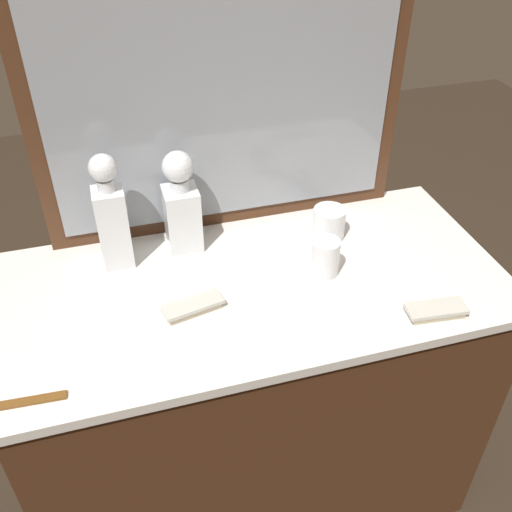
{
  "coord_description": "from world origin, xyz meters",
  "views": [
    {
      "loc": [
        -0.31,
        -1.06,
        1.79
      ],
      "look_at": [
        0.0,
        0.0,
        0.95
      ],
      "focal_mm": 40.62,
      "sensor_mm": 36.0,
      "label": 1
    }
  ],
  "objects_px": {
    "crystal_decanter_far_left": "(112,222)",
    "silver_brush_far_right": "(436,310)",
    "silver_brush_center": "(193,307)",
    "tortoiseshell_comb": "(32,401)",
    "crystal_tumbler_far_right": "(325,258)",
    "crystal_decanter_center": "(182,210)",
    "crystal_tumbler_rear": "(329,224)"
  },
  "relations": [
    {
      "from": "tortoiseshell_comb",
      "to": "crystal_tumbler_far_right",
      "type": "bearing_deg",
      "value": 17.27
    },
    {
      "from": "silver_brush_center",
      "to": "silver_brush_far_right",
      "type": "height_order",
      "value": "same"
    },
    {
      "from": "crystal_tumbler_rear",
      "to": "crystal_decanter_far_left",
      "type": "bearing_deg",
      "value": 175.67
    },
    {
      "from": "crystal_decanter_center",
      "to": "silver_brush_center",
      "type": "xyz_separation_m",
      "value": [
        -0.03,
        -0.26,
        -0.1
      ]
    },
    {
      "from": "crystal_decanter_far_left",
      "to": "crystal_tumbler_rear",
      "type": "bearing_deg",
      "value": -4.33
    },
    {
      "from": "crystal_decanter_far_left",
      "to": "tortoiseshell_comb",
      "type": "distance_m",
      "value": 0.47
    },
    {
      "from": "crystal_decanter_far_left",
      "to": "crystal_decanter_center",
      "type": "distance_m",
      "value": 0.18
    },
    {
      "from": "tortoiseshell_comb",
      "to": "silver_brush_center",
      "type": "bearing_deg",
      "value": 25.42
    },
    {
      "from": "silver_brush_center",
      "to": "tortoiseshell_comb",
      "type": "relative_size",
      "value": 1.11
    },
    {
      "from": "crystal_decanter_far_left",
      "to": "silver_brush_far_right",
      "type": "bearing_deg",
      "value": -30.68
    },
    {
      "from": "crystal_tumbler_rear",
      "to": "silver_brush_far_right",
      "type": "xyz_separation_m",
      "value": [
        0.12,
        -0.36,
        -0.03
      ]
    },
    {
      "from": "crystal_decanter_far_left",
      "to": "crystal_decanter_center",
      "type": "relative_size",
      "value": 1.11
    },
    {
      "from": "silver_brush_far_right",
      "to": "silver_brush_center",
      "type": "bearing_deg",
      "value": 162.55
    },
    {
      "from": "crystal_tumbler_far_right",
      "to": "silver_brush_center",
      "type": "distance_m",
      "value": 0.35
    },
    {
      "from": "silver_brush_center",
      "to": "crystal_decanter_center",
      "type": "bearing_deg",
      "value": 83.6
    },
    {
      "from": "crystal_decanter_far_left",
      "to": "crystal_tumbler_rear",
      "type": "distance_m",
      "value": 0.57
    },
    {
      "from": "crystal_decanter_center",
      "to": "tortoiseshell_comb",
      "type": "relative_size",
      "value": 2.05
    },
    {
      "from": "crystal_tumbler_rear",
      "to": "crystal_tumbler_far_right",
      "type": "relative_size",
      "value": 0.9
    },
    {
      "from": "silver_brush_center",
      "to": "tortoiseshell_comb",
      "type": "height_order",
      "value": "silver_brush_center"
    },
    {
      "from": "crystal_tumbler_rear",
      "to": "tortoiseshell_comb",
      "type": "distance_m",
      "value": 0.85
    },
    {
      "from": "crystal_decanter_center",
      "to": "silver_brush_far_right",
      "type": "height_order",
      "value": "crystal_decanter_center"
    },
    {
      "from": "crystal_decanter_center",
      "to": "crystal_tumbler_far_right",
      "type": "relative_size",
      "value": 2.85
    },
    {
      "from": "crystal_tumbler_rear",
      "to": "tortoiseshell_comb",
      "type": "height_order",
      "value": "crystal_tumbler_rear"
    },
    {
      "from": "crystal_decanter_far_left",
      "to": "crystal_tumbler_far_right",
      "type": "bearing_deg",
      "value": -20.9
    },
    {
      "from": "crystal_decanter_far_left",
      "to": "silver_brush_far_right",
      "type": "distance_m",
      "value": 0.8
    },
    {
      "from": "crystal_tumbler_rear",
      "to": "crystal_decanter_center",
      "type": "bearing_deg",
      "value": 170.14
    },
    {
      "from": "tortoiseshell_comb",
      "to": "crystal_tumbler_rear",
      "type": "bearing_deg",
      "value": 25.25
    },
    {
      "from": "silver_brush_far_right",
      "to": "tortoiseshell_comb",
      "type": "height_order",
      "value": "silver_brush_far_right"
    },
    {
      "from": "silver_brush_center",
      "to": "crystal_decanter_far_left",
      "type": "bearing_deg",
      "value": 121.84
    },
    {
      "from": "crystal_tumbler_far_right",
      "to": "crystal_decanter_center",
      "type": "bearing_deg",
      "value": 146.1
    },
    {
      "from": "crystal_tumbler_rear",
      "to": "silver_brush_center",
      "type": "distance_m",
      "value": 0.46
    },
    {
      "from": "silver_brush_center",
      "to": "tortoiseshell_comb",
      "type": "bearing_deg",
      "value": -154.58
    }
  ]
}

